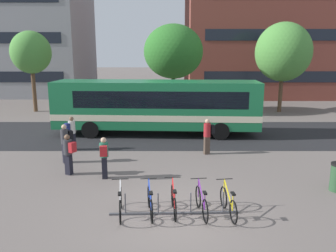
{
  "coord_description": "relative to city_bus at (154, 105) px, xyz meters",
  "views": [
    {
      "loc": [
        -0.19,
        -9.7,
        4.89
      ],
      "look_at": [
        -0.13,
        4.59,
        1.75
      ],
      "focal_mm": 36.26,
      "sensor_mm": 36.0,
      "label": 1
    }
  ],
  "objects": [
    {
      "name": "ground",
      "position": [
        0.94,
        -10.28,
        -1.78
      ],
      "size": [
        200.0,
        200.0,
        0.0
      ],
      "primitive_type": "plane",
      "color": "#6B605B"
    },
    {
      "name": "bus_lane_asphalt",
      "position": [
        0.94,
        -0.0,
        -1.77
      ],
      "size": [
        80.0,
        7.2,
        0.01
      ],
      "primitive_type": "cube",
      "color": "#232326",
      "rests_on": "ground"
    },
    {
      "name": "city_bus",
      "position": [
        0.0,
        0.0,
        0.0
      ],
      "size": [
        12.14,
        3.2,
        3.2
      ],
      "rotation": [
        0.0,
        0.0,
        3.09
      ],
      "color": "#196B3D",
      "rests_on": "ground"
    },
    {
      "name": "bike_rack",
      "position": [
        0.95,
        -10.37,
        -1.68
      ],
      "size": [
        3.99,
        0.21,
        0.7
      ],
      "rotation": [
        0.0,
        0.0,
        0.03
      ],
      "color": "#47474C",
      "rests_on": "ground"
    },
    {
      "name": "parked_bicycle_white_0",
      "position": [
        -0.69,
        -10.44,
        -1.39
      ],
      "size": [
        0.52,
        1.72,
        0.99
      ],
      "rotation": [
        0.0,
        0.0,
        1.69
      ],
      "color": "black",
      "rests_on": "ground"
    },
    {
      "name": "parked_bicycle_blue_1",
      "position": [
        0.21,
        -10.38,
        -1.39
      ],
      "size": [
        0.52,
        1.71,
        0.99
      ],
      "rotation": [
        0.0,
        0.0,
        1.7
      ],
      "color": "black",
      "rests_on": "ground"
    },
    {
      "name": "parked_bicycle_red_2",
      "position": [
        0.93,
        -10.28,
        -1.39
      ],
      "size": [
        0.52,
        1.72,
        0.99
      ],
      "rotation": [
        0.0,
        0.0,
        1.63
      ],
      "color": "black",
      "rests_on": "ground"
    },
    {
      "name": "parked_bicycle_purple_3",
      "position": [
        1.78,
        -10.38,
        -1.39
      ],
      "size": [
        0.52,
        1.72,
        0.99
      ],
      "rotation": [
        0.0,
        0.0,
        1.69
      ],
      "color": "black",
      "rests_on": "ground"
    },
    {
      "name": "parked_bicycle_yellow_4",
      "position": [
        2.59,
        -10.43,
        -1.39
      ],
      "size": [
        0.52,
        1.72,
        0.99
      ],
      "rotation": [
        0.0,
        0.0,
        1.69
      ],
      "color": "black",
      "rests_on": "ground"
    },
    {
      "name": "commuter_black_pack_0",
      "position": [
        -3.81,
        -5.37,
        -0.76
      ],
      "size": [
        0.61,
        0.54,
        1.75
      ],
      "rotation": [
        0.0,
        0.0,
        3.71
      ],
      "color": "black",
      "rests_on": "ground"
    },
    {
      "name": "commuter_black_pack_1",
      "position": [
        2.68,
        -4.08,
        -0.77
      ],
      "size": [
        0.59,
        0.45,
        1.74
      ],
      "rotation": [
        0.0,
        0.0,
        3.43
      ],
      "color": "#47382D",
      "rests_on": "ground"
    },
    {
      "name": "commuter_navy_pack_2",
      "position": [
        -4.11,
        -3.39,
        -0.78
      ],
      "size": [
        0.59,
        0.58,
        1.72
      ],
      "rotation": [
        0.0,
        0.0,
        0.76
      ],
      "color": "black",
      "rests_on": "ground"
    },
    {
      "name": "commuter_red_pack_3",
      "position": [
        -3.24,
        -6.92,
        -0.81
      ],
      "size": [
        0.6,
        0.52,
        1.67
      ],
      "rotation": [
        0.0,
        0.0,
        2.66
      ],
      "color": "black",
      "rests_on": "ground"
    },
    {
      "name": "commuter_red_pack_4",
      "position": [
        -1.73,
        -7.36,
        -0.81
      ],
      "size": [
        0.38,
        0.56,
        1.66
      ],
      "rotation": [
        0.0,
        0.0,
        1.71
      ],
      "color": "black",
      "rests_on": "ground"
    },
    {
      "name": "trash_bin",
      "position": [
        6.83,
        -8.56,
        -1.26
      ],
      "size": [
        0.55,
        0.55,
        1.03
      ],
      "color": "#284C2D",
      "rests_on": "ground"
    },
    {
      "name": "street_tree_0",
      "position": [
        -10.31,
        7.99,
        3.04
      ],
      "size": [
        3.21,
        3.21,
        6.54
      ],
      "color": "brown",
      "rests_on": "ground"
    },
    {
      "name": "street_tree_1",
      "position": [
        10.01,
        7.83,
        3.08
      ],
      "size": [
        4.46,
        4.46,
        7.21
      ],
      "color": "brown",
      "rests_on": "ground"
    },
    {
      "name": "street_tree_2",
      "position": [
        1.18,
        7.35,
        3.12
      ],
      "size": [
        4.66,
        4.66,
        7.03
      ],
      "color": "brown",
      "rests_on": "ground"
    },
    {
      "name": "building_left_wing",
      "position": [
        -17.71,
        21.04,
        8.0
      ],
      "size": [
        17.52,
        11.73,
        19.55
      ],
      "color": "gray",
      "rests_on": "ground"
    },
    {
      "name": "building_right_wing",
      "position": [
        14.81,
        20.04,
        6.34
      ],
      "size": [
        23.75,
        11.99,
        16.23
      ],
      "color": "brown",
      "rests_on": "ground"
    }
  ]
}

